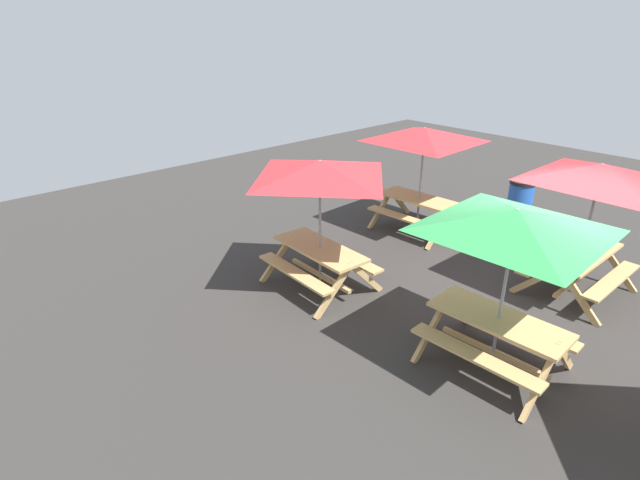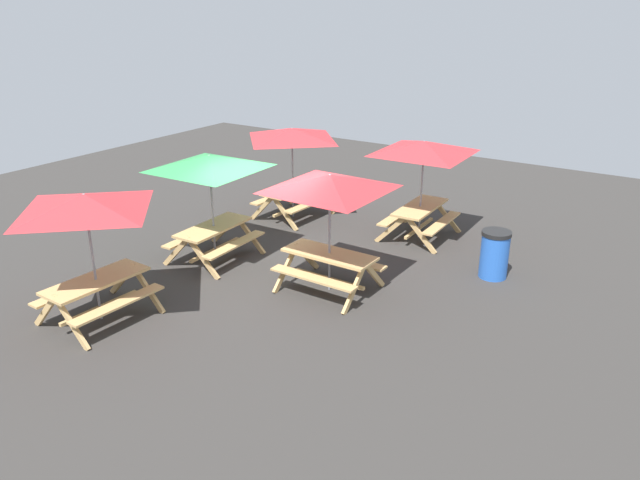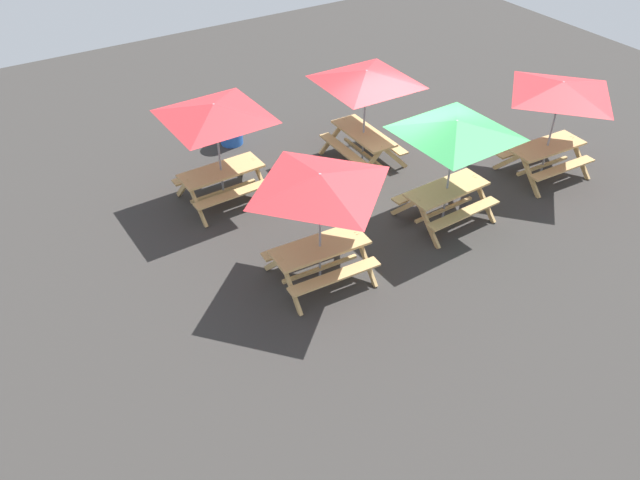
{
  "view_description": "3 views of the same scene",
  "coord_description": "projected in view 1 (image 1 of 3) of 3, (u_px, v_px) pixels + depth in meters",
  "views": [
    {
      "loc": [
        2.62,
        -7.01,
        4.39
      ],
      "look_at": [
        -3.12,
        -1.74,
        0.9
      ],
      "focal_mm": 28.0,
      "sensor_mm": 36.0,
      "label": 1
    },
    {
      "loc": [
        9.26,
        7.22,
        5.28
      ],
      "look_at": [
        -0.15,
        1.04,
        0.9
      ],
      "focal_mm": 35.0,
      "sensor_mm": 36.0,
      "label": 2
    },
    {
      "loc": [
        -7.79,
        -9.25,
        7.81
      ],
      "look_at": [
        -3.12,
        -1.74,
        0.9
      ],
      "focal_mm": 35.0,
      "sensor_mm": 36.0,
      "label": 3
    }
  ],
  "objects": [
    {
      "name": "picnic_table_3",
      "position": [
        514.0,
        233.0,
        6.07
      ],
      "size": [
        2.83,
        2.83,
        2.34
      ],
      "rotation": [
        0.0,
        0.0,
        0.03
      ],
      "color": "tan",
      "rests_on": "ground"
    },
    {
      "name": "ground_plane",
      "position": [
        534.0,
        321.0,
        7.88
      ],
      "size": [
        24.0,
        24.0,
        0.0
      ],
      "primitive_type": "plane",
      "color": "#33302D",
      "rests_on": "ground"
    },
    {
      "name": "picnic_table_2",
      "position": [
        598.0,
        183.0,
        7.9
      ],
      "size": [
        2.83,
        2.83,
        2.34
      ],
      "rotation": [
        0.0,
        0.0,
        1.56
      ],
      "color": "tan",
      "rests_on": "ground"
    },
    {
      "name": "trash_bin_blue",
      "position": [
        520.0,
        200.0,
        11.58
      ],
      "size": [
        0.59,
        0.59,
        0.98
      ],
      "color": "blue",
      "rests_on": "ground"
    },
    {
      "name": "picnic_table_1",
      "position": [
        320.0,
        179.0,
        8.09
      ],
      "size": [
        2.1,
        2.1,
        2.34
      ],
      "rotation": [
        0.0,
        0.0,
        -0.05
      ],
      "color": "tan",
      "rests_on": "ground"
    },
    {
      "name": "picnic_table_4",
      "position": [
        424.0,
        142.0,
        10.44
      ],
      "size": [
        2.83,
        2.83,
        2.34
      ],
      "rotation": [
        0.0,
        0.0,
        0.03
      ],
      "color": "tan",
      "rests_on": "ground"
    }
  ]
}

